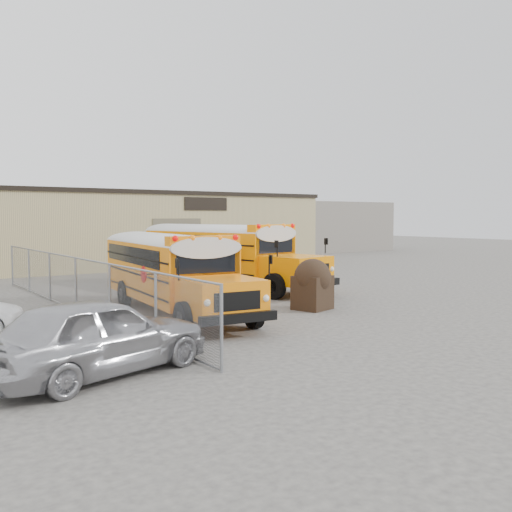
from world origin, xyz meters
TOP-DOWN VIEW (x-y plane):
  - ground at (0.00, 0.00)m, footprint 120.00×120.00m
  - warehouse at (-0.00, 19.99)m, footprint 30.20×10.20m
  - chainlink_fence at (-6.00, 3.00)m, footprint 0.07×18.07m
  - distant_building_right at (24.00, 24.00)m, footprint 10.00×8.00m
  - school_bus_left at (-2.84, 6.49)m, footprint 3.29×9.13m
  - school_bus_right at (0.36, 11.38)m, footprint 4.02×9.97m
  - tarp_bundle at (0.64, -1.15)m, footprint 1.38×1.31m
  - car_silver at (-8.09, -4.75)m, footprint 5.00×3.06m

SIDE VIEW (x-z plane):
  - ground at x=0.00m, z-range 0.00..0.00m
  - car_silver at x=-8.09m, z-range 0.00..1.59m
  - tarp_bundle at x=0.64m, z-range 0.02..1.73m
  - chainlink_fence at x=-6.00m, z-range 0.00..1.80m
  - school_bus_left at x=-2.84m, z-range 0.21..2.82m
  - school_bus_right at x=0.36m, z-range 0.22..3.06m
  - distant_building_right at x=24.00m, z-range 0.00..4.40m
  - warehouse at x=0.00m, z-range 0.04..4.71m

